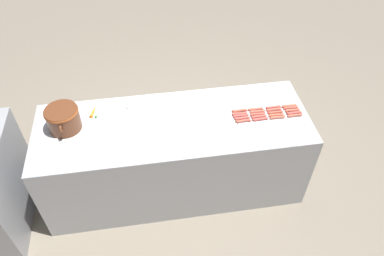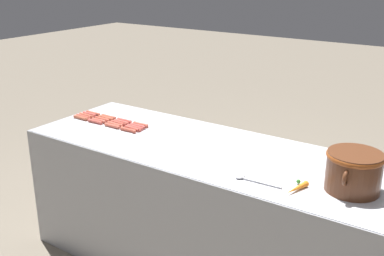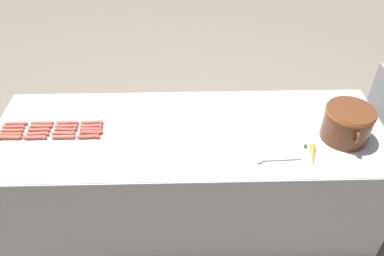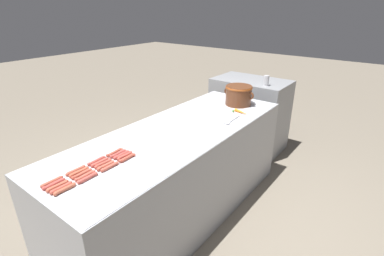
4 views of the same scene
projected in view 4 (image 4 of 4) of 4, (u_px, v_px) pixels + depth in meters
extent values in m
plane|color=#756B5B|center=(179.00, 212.00, 2.83)|extent=(20.00, 20.00, 0.00)
cube|color=#9EA0A5|center=(178.00, 174.00, 2.66)|extent=(0.85, 2.43, 0.88)
cube|color=silver|center=(178.00, 130.00, 2.48)|extent=(0.84, 2.38, 0.00)
cube|color=gray|center=(249.00, 114.00, 3.98)|extent=(0.98, 0.60, 0.97)
cylinder|color=#AE503D|center=(52.00, 182.00, 1.73)|extent=(0.03, 0.12, 0.03)
sphere|color=#AE503D|center=(42.00, 186.00, 1.69)|extent=(0.03, 0.03, 0.03)
sphere|color=#AE503D|center=(61.00, 178.00, 1.77)|extent=(0.03, 0.03, 0.03)
cylinder|color=#B1523F|center=(76.00, 170.00, 1.85)|extent=(0.03, 0.12, 0.03)
sphere|color=#B1523F|center=(67.00, 175.00, 1.80)|extent=(0.03, 0.03, 0.03)
sphere|color=#B1523F|center=(84.00, 167.00, 1.89)|extent=(0.03, 0.03, 0.03)
cylinder|color=#AF453D|center=(97.00, 161.00, 1.96)|extent=(0.03, 0.12, 0.03)
sphere|color=#AF453D|center=(89.00, 164.00, 1.92)|extent=(0.03, 0.03, 0.03)
sphere|color=#AF453D|center=(104.00, 158.00, 2.00)|extent=(0.03, 0.03, 0.03)
cylinder|color=#AD4A3A|center=(115.00, 152.00, 2.08)|extent=(0.03, 0.12, 0.03)
sphere|color=#AD4A3A|center=(108.00, 155.00, 2.03)|extent=(0.03, 0.03, 0.03)
sphere|color=#AD4A3A|center=(121.00, 150.00, 2.12)|extent=(0.03, 0.03, 0.03)
cylinder|color=#B5463F|center=(54.00, 184.00, 1.71)|extent=(0.03, 0.12, 0.03)
sphere|color=#B5463F|center=(44.00, 188.00, 1.67)|extent=(0.03, 0.03, 0.03)
sphere|color=#B5463F|center=(63.00, 180.00, 1.75)|extent=(0.03, 0.03, 0.03)
cylinder|color=#B8543B|center=(79.00, 172.00, 1.83)|extent=(0.03, 0.12, 0.03)
sphere|color=#B8543B|center=(71.00, 176.00, 1.79)|extent=(0.03, 0.03, 0.03)
sphere|color=#B8543B|center=(87.00, 168.00, 1.88)|extent=(0.03, 0.03, 0.03)
cylinder|color=#B94B40|center=(100.00, 162.00, 1.95)|extent=(0.03, 0.12, 0.03)
sphere|color=#B94B40|center=(92.00, 166.00, 1.90)|extent=(0.03, 0.03, 0.03)
sphere|color=#B94B40|center=(107.00, 159.00, 1.99)|extent=(0.03, 0.03, 0.03)
cylinder|color=#B24841|center=(118.00, 154.00, 2.06)|extent=(0.03, 0.12, 0.03)
sphere|color=#B24841|center=(111.00, 157.00, 2.02)|extent=(0.03, 0.03, 0.03)
sphere|color=#B24841|center=(125.00, 151.00, 2.10)|extent=(0.03, 0.03, 0.03)
cylinder|color=#B5533D|center=(57.00, 186.00, 1.69)|extent=(0.03, 0.12, 0.03)
sphere|color=#B5533D|center=(48.00, 191.00, 1.65)|extent=(0.03, 0.03, 0.03)
sphere|color=#B5533D|center=(66.00, 181.00, 1.73)|extent=(0.03, 0.03, 0.03)
cylinder|color=#B14A38|center=(82.00, 174.00, 1.81)|extent=(0.03, 0.12, 0.03)
sphere|color=#B14A38|center=(73.00, 178.00, 1.77)|extent=(0.03, 0.03, 0.03)
sphere|color=#B14A38|center=(90.00, 170.00, 1.85)|extent=(0.03, 0.03, 0.03)
cylinder|color=#AA4639|center=(103.00, 164.00, 1.93)|extent=(0.03, 0.12, 0.03)
sphere|color=#AA4639|center=(96.00, 167.00, 1.88)|extent=(0.03, 0.03, 0.03)
sphere|color=#AA4639|center=(110.00, 160.00, 1.97)|extent=(0.03, 0.03, 0.03)
cylinder|color=#B3453D|center=(121.00, 155.00, 2.04)|extent=(0.03, 0.12, 0.03)
sphere|color=#B3453D|center=(115.00, 158.00, 2.00)|extent=(0.03, 0.03, 0.03)
sphere|color=#B3453D|center=(128.00, 152.00, 2.08)|extent=(0.03, 0.03, 0.03)
cylinder|color=#B44A3B|center=(61.00, 188.00, 1.67)|extent=(0.03, 0.12, 0.03)
sphere|color=#B44A3B|center=(52.00, 193.00, 1.63)|extent=(0.03, 0.03, 0.03)
sphere|color=#B44A3B|center=(70.00, 183.00, 1.72)|extent=(0.03, 0.03, 0.03)
cylinder|color=#B25140|center=(85.00, 176.00, 1.79)|extent=(0.03, 0.12, 0.03)
sphere|color=#B25140|center=(77.00, 180.00, 1.75)|extent=(0.03, 0.03, 0.03)
sphere|color=#B25140|center=(94.00, 172.00, 1.83)|extent=(0.03, 0.03, 0.03)
cylinder|color=#B75341|center=(106.00, 166.00, 1.91)|extent=(0.03, 0.12, 0.03)
sphere|color=#B75341|center=(98.00, 169.00, 1.86)|extent=(0.03, 0.03, 0.03)
sphere|color=#B75341|center=(113.00, 162.00, 1.95)|extent=(0.03, 0.03, 0.03)
cylinder|color=#B9483D|center=(125.00, 156.00, 2.03)|extent=(0.03, 0.12, 0.03)
sphere|color=#B9483D|center=(118.00, 159.00, 1.98)|extent=(0.03, 0.03, 0.03)
sphere|color=#B9483D|center=(131.00, 152.00, 2.07)|extent=(0.03, 0.03, 0.03)
cylinder|color=#AB533B|center=(65.00, 189.00, 1.66)|extent=(0.03, 0.12, 0.03)
sphere|color=#AB533B|center=(55.00, 194.00, 1.62)|extent=(0.03, 0.03, 0.03)
sphere|color=#AB533B|center=(74.00, 184.00, 1.71)|extent=(0.03, 0.03, 0.03)
cylinder|color=#B54A3F|center=(88.00, 178.00, 1.77)|extent=(0.03, 0.12, 0.03)
sphere|color=#B54A3F|center=(79.00, 182.00, 1.73)|extent=(0.03, 0.03, 0.03)
sphere|color=#B54A3F|center=(96.00, 174.00, 1.81)|extent=(0.03, 0.03, 0.03)
cylinder|color=#B75140|center=(110.00, 167.00, 1.89)|extent=(0.03, 0.12, 0.03)
sphere|color=#B75140|center=(102.00, 170.00, 1.85)|extent=(0.03, 0.03, 0.03)
sphere|color=#B75140|center=(117.00, 163.00, 1.93)|extent=(0.03, 0.03, 0.03)
cylinder|color=#B04938|center=(127.00, 158.00, 2.00)|extent=(0.03, 0.12, 0.03)
sphere|color=#B04938|center=(120.00, 161.00, 1.96)|extent=(0.03, 0.03, 0.03)
sphere|color=#B04938|center=(134.00, 155.00, 2.04)|extent=(0.03, 0.03, 0.03)
cylinder|color=#562D19|center=(239.00, 95.00, 3.07)|extent=(0.28, 0.28, 0.21)
torus|color=brown|center=(239.00, 87.00, 3.03)|extent=(0.29, 0.29, 0.03)
torus|color=#562D19|center=(228.00, 91.00, 3.14)|extent=(0.08, 0.02, 0.08)
torus|color=#562D19|center=(250.00, 96.00, 2.98)|extent=(0.08, 0.02, 0.08)
cylinder|color=#B7B7BC|center=(234.00, 119.00, 2.70)|extent=(0.02, 0.22, 0.01)
ellipsoid|color=#B7B7BC|center=(227.00, 123.00, 2.61)|extent=(0.07, 0.05, 0.02)
cone|color=orange|center=(242.00, 112.00, 2.84)|extent=(0.17, 0.07, 0.03)
sphere|color=#387F2D|center=(233.00, 111.00, 2.87)|extent=(0.02, 0.02, 0.02)
cylinder|color=#BCBCC1|center=(266.00, 81.00, 3.49)|extent=(0.07, 0.07, 0.12)
cylinder|color=silver|center=(267.00, 76.00, 3.47)|extent=(0.06, 0.06, 0.00)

